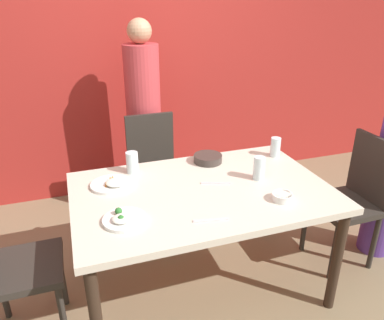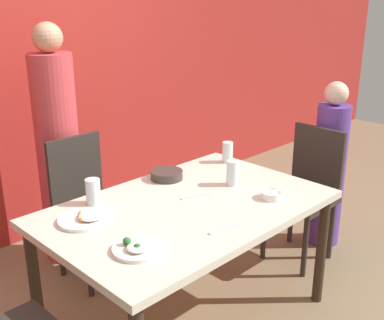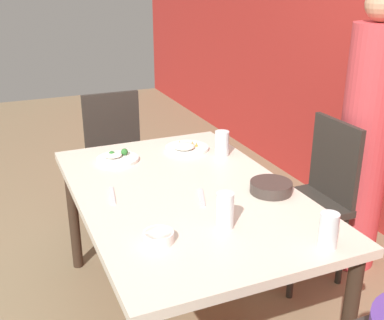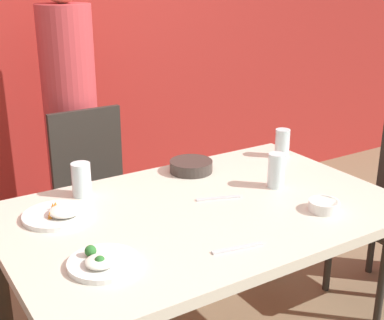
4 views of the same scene
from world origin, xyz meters
name	(u,v)px [view 2 (image 2 of 4)]	position (x,y,z in m)	size (l,w,h in m)	color
ground_plane	(188,319)	(0.00, 0.00, 0.00)	(10.00, 10.00, 0.00)	#847051
wall_back	(30,57)	(0.00, 1.58, 1.35)	(10.00, 0.06, 2.70)	#A82823
dining_table	(188,217)	(0.00, 0.00, 0.65)	(1.50, 0.96, 0.72)	beige
chair_adult_spot	(87,203)	(-0.10, 0.82, 0.50)	(0.40, 0.40, 0.92)	#2D2823
chair_child_spot	(306,190)	(1.09, -0.05, 0.50)	(0.40, 0.40, 0.92)	#2D2823
person_adult	(59,154)	(-0.10, 1.13, 0.76)	(0.28, 0.28, 1.61)	#C63D42
person_child	(329,170)	(1.37, -0.05, 0.57)	(0.23, 0.23, 1.21)	#5B3893
bowl_curry	(167,174)	(0.17, 0.35, 0.75)	(0.19, 0.19, 0.05)	#3D332D
plate_rice_adult	(85,219)	(-0.49, 0.21, 0.74)	(0.25, 0.25, 0.05)	white
plate_rice_child	(137,248)	(-0.49, -0.19, 0.74)	(0.23, 0.23, 0.05)	white
bowl_rice_small	(271,195)	(0.38, -0.26, 0.74)	(0.12, 0.12, 0.04)	white
glass_water_tall	(232,173)	(0.38, 0.01, 0.80)	(0.07, 0.07, 0.15)	silver
glass_water_short	(93,192)	(-0.34, 0.36, 0.79)	(0.08, 0.08, 0.14)	silver
glass_water_center	(228,152)	(0.65, 0.29, 0.79)	(0.07, 0.07, 0.14)	silver
fork_steel	(225,229)	(-0.07, -0.32, 0.73)	(0.18, 0.05, 0.01)	silver
spoon_steel	(196,196)	(0.10, 0.04, 0.73)	(0.18, 0.08, 0.01)	silver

